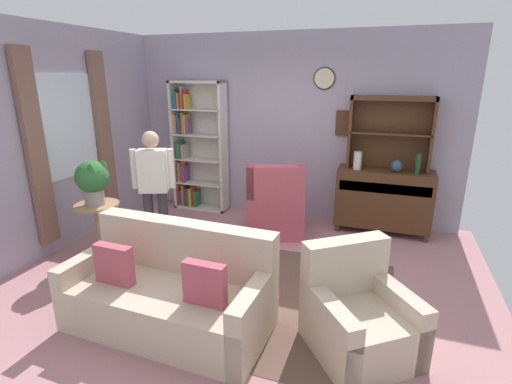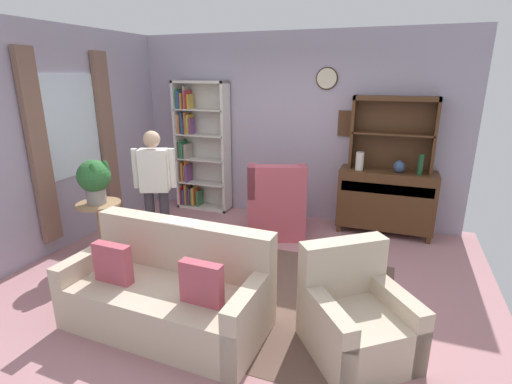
{
  "view_description": "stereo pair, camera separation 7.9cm",
  "coord_description": "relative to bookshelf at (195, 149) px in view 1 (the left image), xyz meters",
  "views": [
    {
      "loc": [
        1.44,
        -3.64,
        2.21
      ],
      "look_at": [
        0.1,
        0.2,
        0.95
      ],
      "focal_mm": 27.03,
      "sensor_mm": 36.0,
      "label": 1
    },
    {
      "loc": [
        1.51,
        -3.62,
        2.21
      ],
      "look_at": [
        0.1,
        0.2,
        0.95
      ],
      "focal_mm": 27.03,
      "sensor_mm": 36.0,
      "label": 2
    }
  ],
  "objects": [
    {
      "name": "wingback_chair",
      "position": [
        1.57,
        -0.67,
        -0.64
      ],
      "size": [
        0.99,
        1.01,
        1.05
      ],
      "color": "#B74C5B",
      "rests_on": "ground_plane"
    },
    {
      "name": "sideboard",
      "position": [
        3.0,
        -0.08,
        -0.51
      ],
      "size": [
        1.3,
        0.45,
        0.92
      ],
      "color": "#4C2D19",
      "rests_on": "ground_plane"
    },
    {
      "name": "book_stack",
      "position": [
        1.31,
        -1.95,
        -0.56
      ],
      "size": [
        0.21,
        0.17,
        0.1
      ],
      "color": "#337247",
      "rests_on": "coffee_table"
    },
    {
      "name": "armchair_floral",
      "position": [
        2.9,
        -2.75,
        -0.73
      ],
      "size": [
        1.07,
        1.08,
        0.88
      ],
      "color": "beige",
      "rests_on": "ground_plane"
    },
    {
      "name": "area_rug",
      "position": [
        1.77,
        -2.24,
        -1.02
      ],
      "size": [
        2.87,
        2.18,
        0.01
      ],
      "primitive_type": "cube",
      "color": "brown",
      "rests_on": "ground_plane"
    },
    {
      "name": "wall_left",
      "position": [
        -0.95,
        -1.91,
        0.38
      ],
      "size": [
        0.16,
        4.2,
        2.8
      ],
      "color": "#A399AD",
      "rests_on": "ground_plane"
    },
    {
      "name": "potted_plant_large",
      "position": [
        -0.23,
        -2.11,
        -0.0
      ],
      "size": [
        0.39,
        0.39,
        0.53
      ],
      "color": "gray",
      "rests_on": "plant_stand"
    },
    {
      "name": "coffee_table",
      "position": [
        1.18,
        -2.01,
        -0.67
      ],
      "size": [
        0.8,
        0.5,
        0.42
      ],
      "color": "#4C2D19",
      "rests_on": "ground_plane"
    },
    {
      "name": "bookshelf",
      "position": [
        0.0,
        0.0,
        0.0
      ],
      "size": [
        0.9,
        0.3,
        2.1
      ],
      "color": "silver",
      "rests_on": "ground_plane"
    },
    {
      "name": "sideboard_hutch",
      "position": [
        3.0,
        0.02,
        0.54
      ],
      "size": [
        1.1,
        0.26,
        1.0
      ],
      "color": "#4C2D19",
      "rests_on": "sideboard"
    },
    {
      "name": "vase_tall",
      "position": [
        2.61,
        -0.16,
        0.02
      ],
      "size": [
        0.11,
        0.11,
        0.25
      ],
      "primitive_type": "cylinder",
      "color": "beige",
      "rests_on": "sideboard"
    },
    {
      "name": "vase_round",
      "position": [
        3.13,
        -0.15,
        -0.02
      ],
      "size": [
        0.15,
        0.15,
        0.17
      ],
      "primitive_type": "ellipsoid",
      "color": "#33476B",
      "rests_on": "sideboard"
    },
    {
      "name": "couch_floral",
      "position": [
        1.28,
        -2.97,
        -0.71
      ],
      "size": [
        1.83,
        0.91,
        0.9
      ],
      "color": "beige",
      "rests_on": "ground_plane"
    },
    {
      "name": "wall_back",
      "position": [
        1.57,
        0.19,
        0.38
      ],
      "size": [
        5.0,
        0.09,
        2.8
      ],
      "color": "#A399AD",
      "rests_on": "ground_plane"
    },
    {
      "name": "ground_plane",
      "position": [
        1.57,
        -1.94,
        -1.03
      ],
      "size": [
        5.4,
        4.6,
        0.02
      ],
      "primitive_type": "cube",
      "color": "#B27A7F"
    },
    {
      "name": "potted_plant_small",
      "position": [
        0.1,
        -2.29,
        -0.85
      ],
      "size": [
        0.21,
        0.21,
        0.28
      ],
      "color": "#AD6B4C",
      "rests_on": "ground_plane"
    },
    {
      "name": "bottle_wine",
      "position": [
        3.39,
        -0.17,
        0.04
      ],
      "size": [
        0.07,
        0.07,
        0.28
      ],
      "primitive_type": "cylinder",
      "color": "#194223",
      "rests_on": "sideboard"
    },
    {
      "name": "plant_stand",
      "position": [
        -0.24,
        -2.09,
        -0.59
      ],
      "size": [
        0.52,
        0.52,
        0.71
      ],
      "color": "#A87F56",
      "rests_on": "ground_plane"
    },
    {
      "name": "person_reading",
      "position": [
        0.34,
        -1.73,
        -0.12
      ],
      "size": [
        0.51,
        0.31,
        1.56
      ],
      "color": "#38333D",
      "rests_on": "ground_plane"
    }
  ]
}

